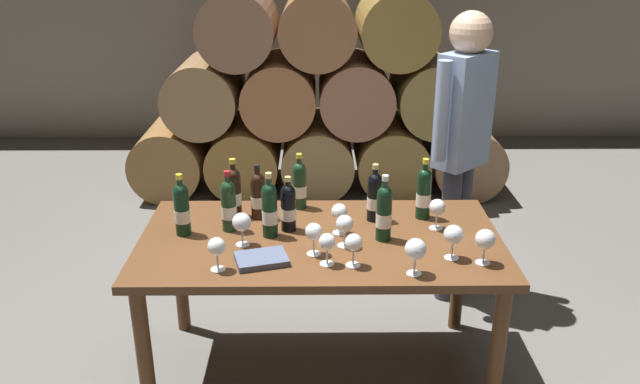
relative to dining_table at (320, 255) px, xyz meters
name	(u,v)px	position (x,y,z in m)	size (l,w,h in m)	color
ground_plane	(320,370)	(0.00, 0.00, -0.67)	(14.00, 14.00, 0.00)	#66635E
cellar_back_wall	(317,5)	(0.00, 4.20, 0.73)	(10.00, 0.24, 2.80)	gray
barrel_stack	(317,103)	(0.00, 2.60, 0.09)	(3.12, 0.90, 1.69)	olive
dining_table	(320,255)	(0.00, 0.00, 0.00)	(1.70, 0.90, 0.76)	brown
wine_bottle_0	(384,212)	(0.29, -0.02, 0.23)	(0.07, 0.07, 0.32)	black
wine_bottle_1	(299,185)	(-0.10, 0.36, 0.22)	(0.07, 0.07, 0.29)	#19381E
wine_bottle_2	(424,193)	(0.52, 0.22, 0.23)	(0.07, 0.07, 0.31)	black
wine_bottle_3	(270,209)	(-0.24, 0.02, 0.23)	(0.07, 0.07, 0.32)	black
wine_bottle_4	(182,209)	(-0.65, 0.04, 0.22)	(0.07, 0.07, 0.30)	black
wine_bottle_5	(258,195)	(-0.31, 0.23, 0.21)	(0.07, 0.07, 0.28)	black
wine_bottle_6	(229,205)	(-0.44, 0.09, 0.22)	(0.07, 0.07, 0.30)	#19381E
wine_bottle_7	(234,192)	(-0.43, 0.25, 0.22)	(0.07, 0.07, 0.30)	black
wine_bottle_8	(288,207)	(-0.15, 0.09, 0.21)	(0.07, 0.07, 0.27)	black
wine_bottle_9	(375,196)	(0.27, 0.20, 0.22)	(0.07, 0.07, 0.29)	black
wine_glass_0	(354,244)	(0.14, -0.28, 0.20)	(0.08, 0.08, 0.15)	white
wine_glass_1	(485,240)	(0.70, -0.26, 0.20)	(0.09, 0.09, 0.16)	white
wine_glass_2	(314,233)	(-0.03, -0.17, 0.20)	(0.08, 0.08, 0.15)	white
wine_glass_3	(327,243)	(0.03, -0.27, 0.20)	(0.07, 0.07, 0.15)	white
wine_glass_4	(339,213)	(0.09, 0.04, 0.20)	(0.08, 0.08, 0.15)	white
wine_glass_5	(345,225)	(0.11, -0.09, 0.20)	(0.08, 0.08, 0.15)	white
wine_glass_6	(437,208)	(0.56, 0.09, 0.20)	(0.08, 0.08, 0.15)	white
wine_glass_7	(242,223)	(-0.36, -0.08, 0.20)	(0.09, 0.09, 0.16)	white
wine_glass_8	(453,235)	(0.57, -0.21, 0.20)	(0.09, 0.09, 0.16)	white
wine_glass_9	(217,247)	(-0.44, -0.31, 0.20)	(0.08, 0.08, 0.15)	white
wine_glass_10	(415,250)	(0.39, -0.35, 0.21)	(0.09, 0.09, 0.16)	white
tasting_notebook	(262,259)	(-0.26, -0.24, 0.11)	(0.22, 0.16, 0.03)	#4C5670
sommelier_presenting	(462,133)	(0.81, 0.75, 0.37)	(0.38, 0.36, 1.72)	#383842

